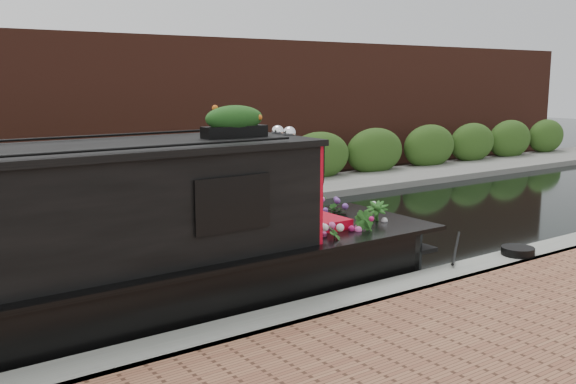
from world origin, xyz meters
TOP-DOWN VIEW (x-y plane):
  - ground at (0.00, 0.00)m, footprint 80.00×80.00m
  - near_bank_coping at (0.00, -3.30)m, footprint 40.00×0.60m
  - far_bank_path at (0.00, 4.20)m, footprint 40.00×2.40m
  - far_hedge at (0.00, 5.10)m, footprint 40.00×1.10m
  - far_brick_wall at (0.00, 7.20)m, footprint 40.00×1.00m
  - rope_fender at (2.79, -1.86)m, footprint 0.33×0.35m
  - coiled_mooring_rope at (3.89, -3.30)m, footprint 0.49×0.49m

SIDE VIEW (x-z plane):
  - ground at x=0.00m, z-range 0.00..0.00m
  - near_bank_coping at x=0.00m, z-range -0.25..0.25m
  - far_bank_path at x=0.00m, z-range -0.17..0.17m
  - far_hedge at x=0.00m, z-range -1.40..1.40m
  - far_brick_wall at x=0.00m, z-range -4.00..4.00m
  - rope_fender at x=2.79m, z-range 0.00..0.33m
  - coiled_mooring_rope at x=3.89m, z-range 0.25..0.37m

